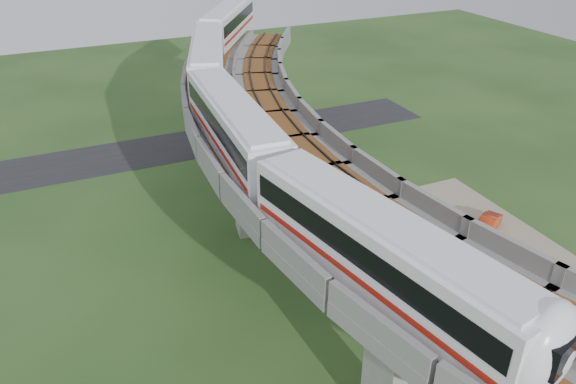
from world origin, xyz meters
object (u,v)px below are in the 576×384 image
object	(u,v)px
metro_train	(248,89)
car_white	(557,366)
car_dark	(442,232)
car_red	(487,224)

from	to	relation	value
metro_train	car_white	xyz separation A→B (m)	(10.51, -22.63, -11.60)
metro_train	car_dark	size ratio (longest dim) A/B	14.28
metro_train	car_white	bearing A→B (deg)	-65.09
car_dark	metro_train	bearing A→B (deg)	78.70
car_white	car_dark	size ratio (longest dim) A/B	0.93
car_white	car_dark	world-z (taller)	car_white
car_white	car_dark	bearing A→B (deg)	54.62
metro_train	car_dark	distance (m)	19.55
car_dark	car_red	bearing A→B (deg)	-77.58
metro_train	car_dark	xyz separation A→B (m)	(13.54, -7.94, -11.66)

